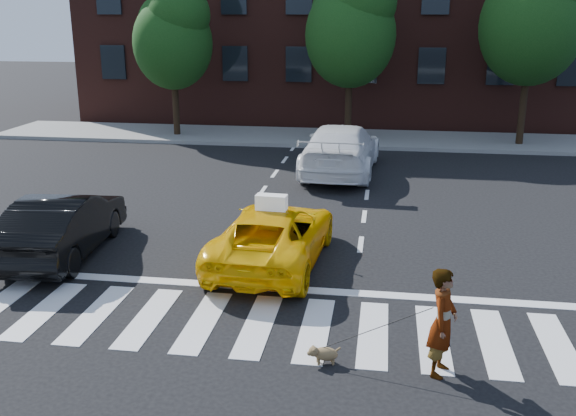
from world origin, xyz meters
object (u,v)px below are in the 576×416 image
(white_suv, at_px, (341,149))
(black_sedan, at_px, (63,224))
(tree_left, at_px, (173,33))
(taxi, at_px, (273,235))
(tree_right, at_px, (534,13))
(tree_mid, at_px, (351,24))
(woman, at_px, (443,322))
(dog, at_px, (323,354))

(white_suv, bearing_deg, black_sedan, 60.24)
(tree_left, bearing_deg, taxi, -64.39)
(tree_right, xyz_separation_m, taxi, (-7.78, -14.02, -4.63))
(tree_mid, bearing_deg, white_suv, -89.30)
(white_suv, bearing_deg, tree_mid, -86.31)
(black_sedan, height_order, white_suv, white_suv)
(black_sedan, height_order, woman, woman)
(tree_mid, bearing_deg, tree_left, 180.00)
(tree_right, relative_size, black_sedan, 1.79)
(woman, bearing_deg, black_sedan, 81.64)
(tree_mid, bearing_deg, black_sedan, -111.18)
(tree_mid, xyz_separation_m, tree_right, (7.00, -0.00, 0.41))
(tree_mid, height_order, white_suv, tree_mid)
(woman, bearing_deg, white_suv, 28.30)
(tree_left, height_order, woman, tree_left)
(tree_mid, relative_size, white_suv, 1.23)
(taxi, xyz_separation_m, woman, (3.26, -4.08, 0.21))
(tree_right, height_order, white_suv, tree_right)
(tree_right, height_order, black_sedan, tree_right)
(tree_mid, height_order, tree_right, tree_right)
(tree_left, relative_size, tree_right, 0.84)
(tree_left, height_order, tree_mid, tree_mid)
(tree_right, xyz_separation_m, white_suv, (-6.93, -5.55, -4.43))
(tree_mid, xyz_separation_m, white_suv, (0.07, -5.55, -4.02))
(black_sedan, relative_size, dog, 8.11)
(taxi, height_order, dog, taxi)
(tree_right, distance_m, dog, 19.83)
(tree_right, relative_size, white_suv, 1.34)
(taxi, bearing_deg, white_suv, -91.97)
(tree_mid, distance_m, white_suv, 6.85)
(tree_left, relative_size, white_suv, 1.13)
(tree_right, distance_m, woman, 19.17)
(taxi, distance_m, dog, 4.38)
(black_sedan, xyz_separation_m, woman, (8.00, -3.86, 0.14))
(tree_mid, relative_size, taxi, 1.55)
(tree_right, height_order, dog, tree_right)
(taxi, height_order, white_suv, white_suv)
(tree_mid, relative_size, woman, 4.19)
(taxi, distance_m, white_suv, 8.51)
(tree_mid, bearing_deg, taxi, -93.19)
(white_suv, bearing_deg, dog, 95.92)
(tree_right, bearing_deg, black_sedan, -131.32)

